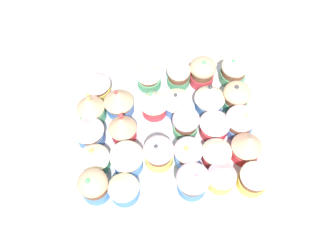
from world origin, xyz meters
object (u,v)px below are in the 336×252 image
at_px(cupcake_15, 240,121).
at_px(cupcake_17, 119,101).
at_px(cupcake_6, 127,159).
at_px(cupcake_23, 149,75).
at_px(cupcake_9, 217,151).
at_px(cupcake_25, 202,72).
at_px(cupcake_19, 177,101).
at_px(cupcake_24, 179,74).
at_px(cupcake_4, 254,178).
at_px(napkin, 278,81).
at_px(cupcake_16, 90,107).
at_px(cupcake_2, 193,181).
at_px(cupcake_5, 93,158).
at_px(cupcake_18, 154,103).
at_px(cupcake_1, 123,188).
at_px(cupcake_20, 210,97).
at_px(cupcake_3, 222,175).
at_px(cupcake_11, 89,130).
at_px(cupcake_10, 247,146).
at_px(cupcake_26, 234,70).
at_px(cupcake_0, 94,186).
at_px(baking_tray, 168,134).
at_px(cupcake_7, 159,153).
at_px(cupcake_12, 122,126).
at_px(cupcake_13, 186,125).
at_px(cupcake_21, 236,97).
at_px(cupcake_14, 215,124).
at_px(cupcake_8, 188,153).

distance_m(cupcake_15, cupcake_17, 0.26).
relative_size(cupcake_6, cupcake_23, 0.90).
distance_m(cupcake_9, cupcake_25, 0.20).
distance_m(cupcake_19, cupcake_24, 0.07).
height_order(cupcake_4, napkin, cupcake_4).
bearing_deg(cupcake_6, cupcake_16, 119.99).
distance_m(cupcake_2, cupcake_5, 0.20).
bearing_deg(cupcake_18, cupcake_15, -19.14).
relative_size(cupcake_1, cupcake_24, 1.05).
height_order(cupcake_5, cupcake_20, cupcake_20).
xyz_separation_m(cupcake_3, cupcake_11, (-0.26, 0.13, -0.00)).
relative_size(cupcake_16, cupcake_19, 1.07).
bearing_deg(cupcake_10, cupcake_1, -165.82).
bearing_deg(cupcake_11, cupcake_26, 21.17).
distance_m(cupcake_3, cupcake_18, 0.22).
bearing_deg(cupcake_15, cupcake_23, 143.16).
bearing_deg(cupcake_18, cupcake_19, 1.60).
relative_size(cupcake_11, cupcake_20, 0.87).
xyz_separation_m(cupcake_0, cupcake_17, (0.05, 0.19, 0.00)).
distance_m(baking_tray, cupcake_26, 0.21).
bearing_deg(cupcake_7, cupcake_10, -0.58).
xyz_separation_m(cupcake_6, cupcake_12, (-0.01, 0.07, 0.00)).
bearing_deg(cupcake_18, cupcake_1, -111.37).
bearing_deg(cupcake_13, cupcake_7, -136.59).
distance_m(cupcake_19, cupcake_20, 0.07).
height_order(cupcake_11, cupcake_18, cupcake_18).
bearing_deg(cupcake_15, cupcake_19, 153.68).
height_order(cupcake_11, cupcake_13, cupcake_13).
xyz_separation_m(baking_tray, cupcake_20, (0.10, 0.06, 0.05)).
bearing_deg(cupcake_15, cupcake_13, 179.85).
distance_m(cupcake_13, cupcake_18, 0.09).
height_order(cupcake_1, cupcake_12, cupcake_12).
bearing_deg(baking_tray, cupcake_21, 20.13).
bearing_deg(cupcake_23, cupcake_15, -36.84).
height_order(cupcake_21, cupcake_26, cupcake_26).
bearing_deg(cupcake_1, cupcake_21, 36.24).
bearing_deg(cupcake_24, cupcake_16, -159.84).
bearing_deg(cupcake_3, cupcake_0, 179.23).
height_order(cupcake_7, cupcake_12, cupcake_12).
bearing_deg(cupcake_21, cupcake_25, 132.20).
bearing_deg(cupcake_2, cupcake_12, 134.10).
relative_size(cupcake_0, cupcake_14, 1.16).
bearing_deg(cupcake_6, cupcake_13, 27.42).
bearing_deg(cupcake_16, cupcake_6, -60.01).
bearing_deg(cupcake_0, cupcake_2, -2.90).
relative_size(cupcake_19, cupcake_20, 0.88).
distance_m(cupcake_7, cupcake_8, 0.06).
bearing_deg(cupcake_26, cupcake_6, -141.70).
bearing_deg(cupcake_8, cupcake_19, 93.89).
bearing_deg(cupcake_26, cupcake_3, -105.85).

